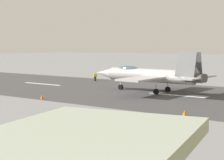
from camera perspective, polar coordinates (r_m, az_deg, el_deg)
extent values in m
plane|color=gray|center=(49.36, 9.81, -2.31)|extent=(400.00, 400.00, 0.00)
cube|color=#3E3D3E|center=(49.36, 9.81, -2.30)|extent=(240.00, 26.00, 0.02)
cube|color=white|center=(49.43, 9.64, -2.28)|extent=(8.00, 0.70, 0.00)
cube|color=white|center=(63.87, -10.46, -0.58)|extent=(8.00, 0.70, 0.00)
cylinder|color=#ADABAB|center=(51.94, 5.82, 0.67)|extent=(12.97, 2.05, 1.81)
cone|color=#ADABAB|center=(56.41, -1.15, 1.07)|extent=(3.01, 1.59, 1.54)
ellipsoid|color=#3F5160|center=(53.84, 2.49, 1.58)|extent=(3.62, 1.17, 1.10)
cylinder|color=#47423D|center=(48.39, 12.25, 0.24)|extent=(2.22, 1.14, 1.10)
cylinder|color=#47423D|center=(49.40, 12.78, 0.33)|extent=(2.22, 1.14, 1.10)
cube|color=#ADABAB|center=(47.92, 4.32, 0.17)|extent=(3.52, 6.51, 0.24)
cube|color=#ADABAB|center=(55.06, 8.91, 0.79)|extent=(3.52, 6.51, 0.24)
cube|color=#ADABAB|center=(46.71, 11.32, 0.20)|extent=(2.45, 2.84, 0.16)
cube|color=#ADABAB|center=(51.08, 13.62, 0.58)|extent=(2.45, 2.84, 0.16)
cube|color=#5D5F5F|center=(48.38, 11.04, 2.28)|extent=(2.62, 0.99, 3.14)
cube|color=#5D5F5F|center=(50.01, 11.93, 2.36)|extent=(2.62, 0.99, 3.14)
cylinder|color=silver|center=(54.79, 1.33, -0.75)|extent=(0.18, 0.18, 1.40)
cylinder|color=black|center=(54.82, 1.33, -1.08)|extent=(0.77, 0.31, 0.76)
cylinder|color=silver|center=(49.82, 6.64, -1.39)|extent=(0.18, 0.18, 1.40)
cylinder|color=black|center=(49.86, 6.64, -1.76)|extent=(0.77, 0.31, 0.76)
cylinder|color=silver|center=(52.60, 8.38, -1.06)|extent=(0.18, 0.18, 1.40)
cylinder|color=black|center=(52.64, 8.38, -1.40)|extent=(0.77, 0.31, 0.76)
cube|color=#1E2338|center=(67.77, -2.56, 0.18)|extent=(0.24, 0.36, 0.83)
cube|color=yellow|center=(67.72, -2.56, 0.69)|extent=(0.49, 0.52, 0.56)
sphere|color=tan|center=(67.68, -2.56, 1.05)|extent=(0.22, 0.22, 0.22)
cylinder|color=yellow|center=(67.65, -2.81, 0.66)|extent=(0.10, 0.10, 0.53)
cylinder|color=yellow|center=(67.79, -2.31, 0.67)|extent=(0.10, 0.10, 0.53)
cone|color=orange|center=(35.42, 10.87, -4.89)|extent=(0.44, 0.44, 0.55)
cone|color=orange|center=(46.15, -10.48, -2.51)|extent=(0.44, 0.44, 0.55)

